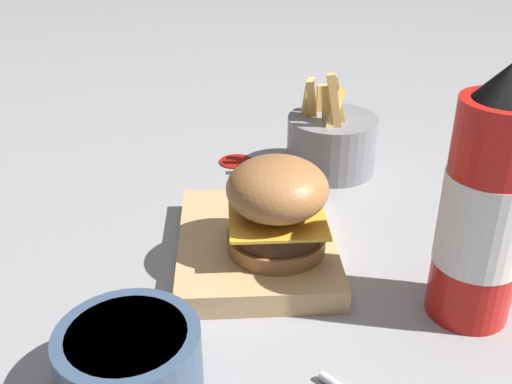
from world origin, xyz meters
TOP-DOWN VIEW (x-y plane):
  - ground_plane at (0.00, 0.00)m, footprint 6.00×6.00m
  - serving_board at (-0.05, 0.07)m, footprint 0.21×0.16m
  - burger at (-0.02, 0.09)m, footprint 0.10×0.10m
  - ketchup_bottle at (0.06, 0.26)m, footprint 0.07×0.07m
  - fries_basket at (-0.25, 0.18)m, footprint 0.12×0.12m
  - side_bowl at (0.14, -0.04)m, footprint 0.11×0.11m
  - ketchup_puddle at (-0.28, 0.06)m, footprint 0.05×0.05m

SIDE VIEW (x-z plane):
  - ground_plane at x=0.00m, z-range 0.00..0.00m
  - ketchup_puddle at x=-0.28m, z-range 0.00..0.00m
  - serving_board at x=-0.05m, z-range 0.00..0.02m
  - side_bowl at x=0.14m, z-range 0.00..0.06m
  - fries_basket at x=-0.25m, z-range -0.03..0.11m
  - burger at x=-0.02m, z-range 0.03..0.12m
  - ketchup_bottle at x=0.06m, z-range -0.01..0.23m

